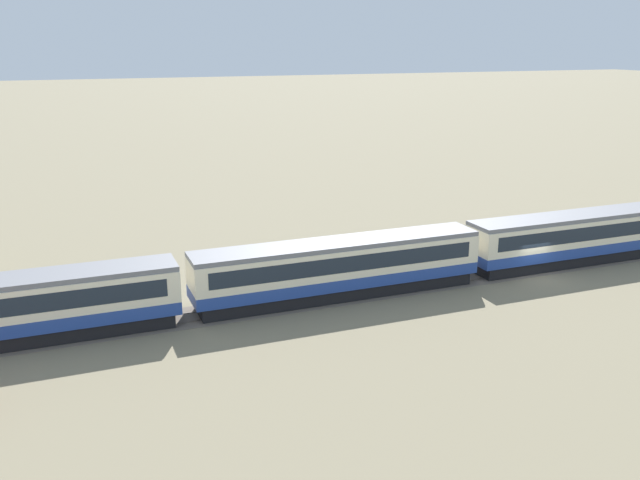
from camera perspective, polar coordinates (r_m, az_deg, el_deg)
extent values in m
plane|color=#7A7056|center=(52.67, 17.49, -2.91)|extent=(600.00, 600.00, 0.00)
cube|color=#234293|center=(57.15, 21.27, -0.42)|extent=(20.07, 3.12, 0.80)
cube|color=beige|center=(56.79, 21.41, 0.90)|extent=(20.07, 3.12, 1.92)
cube|color=#192330|center=(56.77, 21.42, 0.99)|extent=(18.47, 3.16, 1.08)
cube|color=slate|center=(56.53, 21.52, 1.98)|extent=(20.07, 2.93, 0.30)
cube|color=black|center=(57.38, 21.18, -1.22)|extent=(19.27, 2.68, 0.88)
cylinder|color=black|center=(62.43, 25.24, -0.33)|extent=(0.90, 0.18, 0.90)
cylinder|color=black|center=(52.69, 16.36, -2.29)|extent=(0.90, 0.18, 0.90)
cylinder|color=black|center=(53.76, 15.44, -1.84)|extent=(0.90, 0.18, 0.90)
cube|color=#234293|center=(45.96, 1.58, -3.22)|extent=(20.07, 3.12, 0.80)
cube|color=beige|center=(45.52, 1.60, -1.61)|extent=(20.07, 3.12, 1.92)
cube|color=#192330|center=(45.49, 1.60, -1.49)|extent=(18.47, 3.16, 1.08)
cube|color=slate|center=(45.19, 1.61, -0.27)|extent=(20.07, 2.93, 0.30)
cube|color=black|center=(46.25, 1.58, -4.20)|extent=(19.27, 2.68, 0.88)
cylinder|color=black|center=(48.51, 9.14, -3.43)|extent=(0.90, 0.18, 0.90)
cylinder|color=black|center=(49.67, 8.30, -2.91)|extent=(0.90, 0.18, 0.90)
cylinder|color=black|center=(43.59, -6.12, -5.62)|extent=(0.90, 0.18, 0.90)
cylinder|color=black|center=(44.88, -6.62, -4.98)|extent=(0.90, 0.18, 0.90)
cube|color=#234293|center=(42.84, -25.30, -6.37)|extent=(20.07, 3.12, 0.80)
cube|color=black|center=(43.15, -25.16, -7.40)|extent=(19.27, 2.68, 0.88)
cylinder|color=black|center=(42.41, -16.23, -6.86)|extent=(0.90, 0.18, 0.90)
cylinder|color=black|center=(43.73, -16.43, -6.16)|extent=(0.90, 0.18, 0.90)
cube|color=#665B51|center=(46.25, 1.07, -4.80)|extent=(135.69, 3.60, 0.01)
cube|color=#4C4238|center=(45.63, 1.42, -5.08)|extent=(135.69, 0.12, 0.04)
cube|color=#4C4238|center=(46.87, 0.74, -4.49)|extent=(135.69, 0.12, 0.04)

